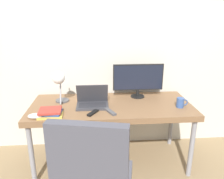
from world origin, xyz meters
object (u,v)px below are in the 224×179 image
Objects in this scene: office_chair at (93,177)px; book_stack at (50,113)px; monitor at (138,79)px; desk_lamp at (59,81)px; laptop at (92,102)px; mug at (181,103)px; game_controller at (36,116)px.

office_chair reaches higher than book_stack.
monitor is 1.54× the size of desk_lamp.
office_chair is (0.01, -0.93, -0.19)m from laptop.
book_stack is (-0.06, -0.26, -0.24)m from desk_lamp.
laptop is 2.75× the size of mug.
office_chair is at bearing -51.80° from game_controller.
monitor is 2.43× the size of book_stack.
monitor is at bearing 66.07° from office_chair.
monitor is at bearing 24.67° from laptop.
monitor is at bearing 26.32° from book_stack.
monitor is (0.53, 0.24, 0.17)m from laptop.
mug is 0.81× the size of game_controller.
game_controller is at bearing -153.95° from laptop.
monitor reaches higher than game_controller.
laptop is 1.39× the size of book_stack.
desk_lamp is (-0.87, -0.20, 0.05)m from monitor.
laptop is 0.41m from desk_lamp.
desk_lamp is at bearing 172.83° from laptop.
office_chair is (0.35, -0.98, -0.41)m from desk_lamp.
desk_lamp is at bearing 109.55° from office_chair.
desk_lamp reaches higher than book_stack.
book_stack is at bearing -153.68° from monitor.
book_stack is 1.98× the size of mug.
monitor is at bearing 25.36° from game_controller.
book_stack reaches higher than game_controller.
game_controller is (-1.05, -0.50, -0.20)m from monitor.
office_chair is at bearing -60.43° from book_stack.
monitor is 4.81× the size of mug.
book_stack is at bearing -103.10° from desk_lamp.
mug is at bearing -6.73° from desk_lamp.
laptop is 0.92m from mug.
mug is at bearing -6.56° from laptop.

